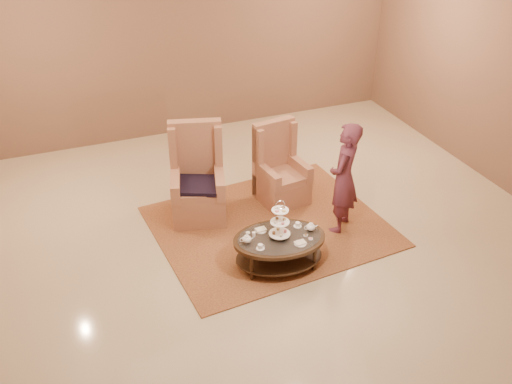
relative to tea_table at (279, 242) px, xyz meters
name	(u,v)px	position (x,y,z in m)	size (l,w,h in m)	color
ground	(269,249)	(0.00, 0.34, -0.35)	(8.00, 8.00, 0.00)	beige
ceiling	(269,249)	(0.00, 0.34, -0.35)	(8.00, 8.00, 0.02)	silver
wall_back	(181,38)	(0.00, 4.34, 1.40)	(8.00, 0.04, 3.50)	brown
rug	(270,226)	(0.22, 0.83, -0.35)	(3.28, 2.81, 0.02)	#A26C39
tea_table	(279,242)	(0.00, 0.00, 0.00)	(1.27, 0.96, 0.98)	black
armchair_left	(198,185)	(-0.60, 1.53, 0.11)	(0.91, 0.93, 1.37)	#B57655
armchair_right	(279,175)	(0.64, 1.48, 0.05)	(0.74, 0.76, 1.21)	#B57655
person	(344,178)	(1.12, 0.45, 0.44)	(0.68, 0.68, 1.60)	#592634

